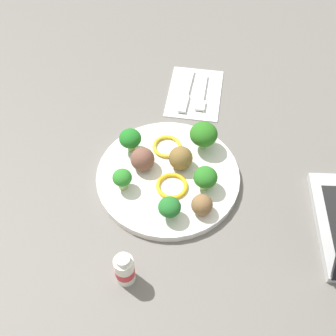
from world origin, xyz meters
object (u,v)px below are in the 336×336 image
Objects in this scene: knife at (186,92)px; broccoli_floret_back_right at (204,134)px; broccoli_floret_far_rim at (205,178)px; meatball_mid_right at (181,158)px; broccoli_floret_mid_right at (170,207)px; meatball_front_left at (143,159)px; pepper_ring_back_left at (167,146)px; napkin at (195,93)px; yogurt_bottle at (125,270)px; pepper_ring_front_left at (172,186)px; plate at (168,177)px; fork at (202,94)px; broccoli_floret_center at (122,178)px; meatball_near_rim at (202,205)px; broccoli_floret_near_rim at (130,139)px.

broccoli_floret_back_right is at bearing 14.45° from knife.
meatball_mid_right is at bearing -133.93° from broccoli_floret_far_rim.
knife is at bearing -169.20° from broccoli_floret_far_rim.
broccoli_floret_mid_right is 0.12m from meatball_front_left.
broccoli_floret_mid_right is 0.96× the size of meatball_front_left.
napkin is (-0.18, 0.05, -0.02)m from pepper_ring_back_left.
pepper_ring_front_left is at bearing 161.32° from yogurt_bottle.
knife is at bearing 171.04° from yogurt_bottle.
plate reaches higher than fork.
plate is 0.25m from fork.
meatball_mid_right reaches higher than broccoli_floret_center.
meatball_front_left is at bearing -127.69° from meatball_near_rim.
plate is 0.03m from pepper_ring_front_left.
broccoli_floret_near_rim reaches higher than napkin.
broccoli_floret_mid_right is 0.07m from pepper_ring_front_left.
yogurt_bottle is at bearing -18.68° from pepper_ring_front_left.
broccoli_floret_far_rim is at bearing 95.77° from pepper_ring_front_left.
meatball_mid_right is at bearing -155.75° from meatball_near_rim.
broccoli_floret_back_right is at bearing 158.25° from yogurt_bottle.
meatball_mid_right reaches higher than pepper_ring_back_left.
meatball_front_left is at bearing -150.11° from broccoli_floret_mid_right.
broccoli_floret_near_rim is 0.15m from broccoli_floret_back_right.
yogurt_bottle is at bearing 6.02° from broccoli_floret_near_rim.
broccoli_floret_mid_right is 0.16m from pepper_ring_back_left.
broccoli_floret_far_rim is 0.29× the size of napkin.
meatball_near_rim is at bearing 1.64° from broccoli_floret_back_right.
meatball_near_rim is 0.33× the size of fork.
pepper_ring_front_left is (0.10, 0.02, 0.00)m from pepper_ring_back_left.
plate is 0.22m from yogurt_bottle.
broccoli_floret_back_right is (-0.17, 0.05, 0.01)m from broccoli_floret_mid_right.
plate is at bearing -39.73° from broccoli_floret_back_right.
meatball_front_left is 0.26m from napkin.
meatball_near_rim is at bearing 75.06° from broccoli_floret_center.
broccoli_floret_mid_right is 0.88× the size of broccoli_floret_near_rim.
meatball_mid_right is at bearing 162.57° from yogurt_bottle.
broccoli_floret_far_rim is at bearing 4.47° from broccoli_floret_back_right.
plate is 1.65× the size of napkin.
meatball_mid_right is at bearing 97.37° from meatball_front_left.
plate is 5.98× the size of meatball_mid_right.
broccoli_floret_center is at bearing -84.77° from broccoli_floret_far_rim.
yogurt_bottle is at bearing -33.09° from broccoli_floret_far_rim.
pepper_ring_front_left is at bearing 10.77° from pepper_ring_back_left.
meatball_front_left is (0.04, 0.03, -0.01)m from broccoli_floret_near_rim.
pepper_ring_front_left is at bearing -13.03° from meatball_mid_right.
broccoli_floret_center is at bearing -34.93° from pepper_ring_back_left.
meatball_front_left is (-0.05, 0.03, -0.00)m from broccoli_floret_center.
yogurt_bottle is (0.21, -0.05, 0.03)m from plate.
pepper_ring_back_left is 0.19m from fork.
knife is (-0.17, -0.04, -0.05)m from broccoli_floret_back_right.
meatball_mid_right is 0.06m from pepper_ring_front_left.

